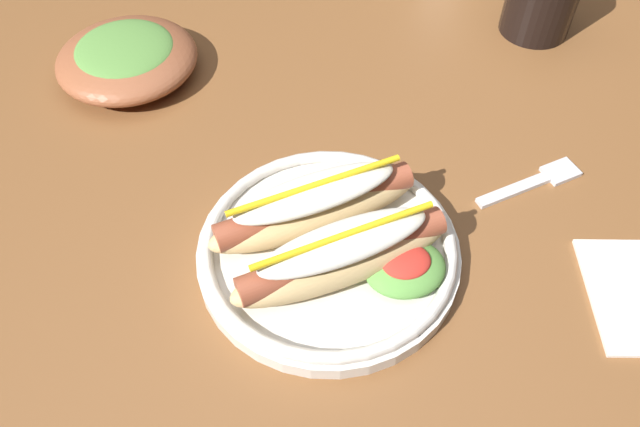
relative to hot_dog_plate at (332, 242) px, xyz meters
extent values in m
plane|color=brown|center=(0.05, 0.19, -0.77)|extent=(8.00, 8.00, 0.00)
cube|color=brown|center=(0.05, 0.19, -0.04)|extent=(1.26, 0.87, 0.04)
cylinder|color=brown|center=(0.59, 0.54, -0.41)|extent=(0.06, 0.06, 0.70)
cylinder|color=silver|center=(0.00, 0.00, -0.02)|extent=(0.24, 0.24, 0.02)
torus|color=silver|center=(0.00, 0.00, -0.01)|extent=(0.24, 0.24, 0.01)
ellipsoid|color=tan|center=(0.00, -0.03, 0.01)|extent=(0.21, 0.08, 0.04)
cylinder|color=#9E4C33|center=(0.00, -0.03, 0.02)|extent=(0.19, 0.05, 0.03)
ellipsoid|color=silver|center=(0.00, -0.03, 0.04)|extent=(0.16, 0.07, 0.02)
cylinder|color=yellow|center=(0.00, -0.03, 0.05)|extent=(0.16, 0.03, 0.01)
ellipsoid|color=tan|center=(-0.01, 0.03, 0.01)|extent=(0.21, 0.08, 0.04)
cylinder|color=#9E4C33|center=(-0.01, 0.03, 0.02)|extent=(0.19, 0.05, 0.03)
ellipsoid|color=silver|center=(-0.01, 0.03, 0.04)|extent=(0.16, 0.07, 0.02)
cylinder|color=yellow|center=(-0.01, 0.03, 0.05)|extent=(0.16, 0.03, 0.01)
ellipsoid|color=#5B9942|center=(0.05, -0.04, 0.00)|extent=(0.07, 0.06, 0.02)
ellipsoid|color=red|center=(0.05, -0.04, 0.01)|extent=(0.04, 0.04, 0.01)
cube|color=silver|center=(0.20, 0.03, -0.02)|extent=(0.09, 0.03, 0.00)
cube|color=silver|center=(0.26, 0.04, -0.02)|extent=(0.04, 0.03, 0.00)
ellipsoid|color=brown|center=(-0.16, 0.32, 0.00)|extent=(0.17, 0.17, 0.04)
ellipsoid|color=#56893D|center=(-0.16, 0.32, 0.01)|extent=(0.12, 0.12, 0.02)
camera|label=1|loc=(-0.10, -0.32, 0.46)|focal=35.00mm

